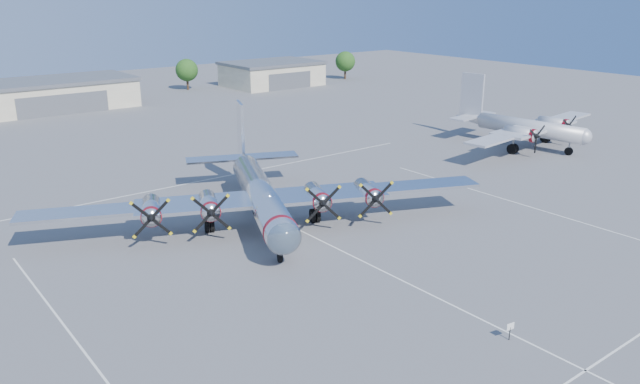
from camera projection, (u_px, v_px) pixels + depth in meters
ground at (340, 250)px, 52.13m from camera, size 260.00×260.00×0.00m
parking_lines at (354, 257)px, 50.82m from camera, size 60.00×50.08×0.01m
hangar_center at (51, 94)px, 112.77m from camera, size 28.60×14.60×5.40m
hangar_east at (272, 73)px, 140.83m from camera, size 20.60×14.60×5.40m
tree_east at (187, 70)px, 134.37m from camera, size 4.80×4.80×6.64m
tree_far_east at (345, 61)px, 150.59m from camera, size 4.80×4.80×6.64m
main_bomber_b29 at (260, 220)px, 58.90m from camera, size 49.39×42.57×9.18m
twin_engine_east at (521, 146)px, 86.64m from camera, size 31.56×24.27×9.32m
info_placard at (510, 328)px, 38.52m from camera, size 0.61×0.13×1.16m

